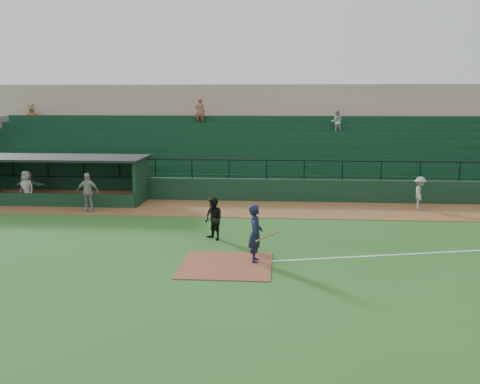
{
  "coord_description": "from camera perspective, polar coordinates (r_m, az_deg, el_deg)",
  "views": [
    {
      "loc": [
        1.77,
        -17.62,
        5.45
      ],
      "look_at": [
        0.0,
        5.0,
        1.4
      ],
      "focal_mm": 39.49,
      "sensor_mm": 36.0,
      "label": 1
    }
  ],
  "objects": [
    {
      "name": "stadium_structure",
      "position": [
        34.27,
        1.5,
        4.85
      ],
      "size": [
        38.0,
        13.08,
        6.4
      ],
      "color": "black",
      "rests_on": "ground"
    },
    {
      "name": "umpire",
      "position": [
        20.52,
        -2.87,
        -2.9
      ],
      "size": [
        1.02,
        1.02,
        1.66
      ],
      "primitive_type": "imported",
      "rotation": [
        0.0,
        0.0,
        -0.78
      ],
      "color": "black",
      "rests_on": "ground"
    },
    {
      "name": "home_plate_dirt",
      "position": [
        17.57,
        -1.54,
        -7.89
      ],
      "size": [
        3.0,
        3.0,
        0.03
      ],
      "primitive_type": "cube",
      "color": "brown",
      "rests_on": "ground"
    },
    {
      "name": "ground",
      "position": [
        18.53,
        -1.22,
        -6.99
      ],
      "size": [
        90.0,
        90.0,
        0.0
      ],
      "primitive_type": "plane",
      "color": "#21521A",
      "rests_on": "ground"
    },
    {
      "name": "batter_at_plate",
      "position": [
        17.68,
        1.68,
        -4.51
      ],
      "size": [
        1.05,
        0.75,
        1.97
      ],
      "color": "black",
      "rests_on": "ground"
    },
    {
      "name": "dugout_player_c",
      "position": [
        29.81,
        -21.81,
        0.57
      ],
      "size": [
        1.6,
        0.6,
        1.7
      ],
      "primitive_type": "imported",
      "rotation": [
        0.0,
        0.0,
        3.08
      ],
      "color": "#ABA4A0",
      "rests_on": "warning_track"
    },
    {
      "name": "warning_track",
      "position": [
        26.25,
        0.51,
        -1.83
      ],
      "size": [
        40.0,
        4.0,
        0.03
      ],
      "primitive_type": "cube",
      "color": "brown",
      "rests_on": "ground"
    },
    {
      "name": "dugout_player_a",
      "position": [
        26.51,
        -16.15,
        -0.01
      ],
      "size": [
        1.11,
        0.47,
        1.89
      ],
      "primitive_type": "imported",
      "rotation": [
        0.0,
        0.0,
        0.01
      ],
      "color": "#9B9791",
      "rests_on": "warning_track"
    },
    {
      "name": "dugout_player_b",
      "position": [
        29.06,
        -22.03,
        0.42
      ],
      "size": [
        1.02,
        0.85,
        1.79
      ],
      "primitive_type": "imported",
      "rotation": [
        0.0,
        0.0,
        -0.36
      ],
      "color": "#9B9691",
      "rests_on": "warning_track"
    },
    {
      "name": "runner",
      "position": [
        27.47,
        18.86,
        -0.1
      ],
      "size": [
        0.84,
        1.16,
        1.61
      ],
      "primitive_type": "imported",
      "rotation": [
        0.0,
        0.0,
        1.32
      ],
      "color": "gray",
      "rests_on": "warning_track"
    },
    {
      "name": "foul_line",
      "position": [
        20.56,
        22.06,
        -6.0
      ],
      "size": [
        17.49,
        4.44,
        0.01
      ],
      "primitive_type": "cube",
      "rotation": [
        0.0,
        0.0,
        0.24
      ],
      "color": "white",
      "rests_on": "ground"
    },
    {
      "name": "dugout",
      "position": [
        29.81,
        -18.32,
        1.66
      ],
      "size": [
        8.9,
        3.2,
        2.42
      ],
      "color": "black",
      "rests_on": "ground"
    }
  ]
}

